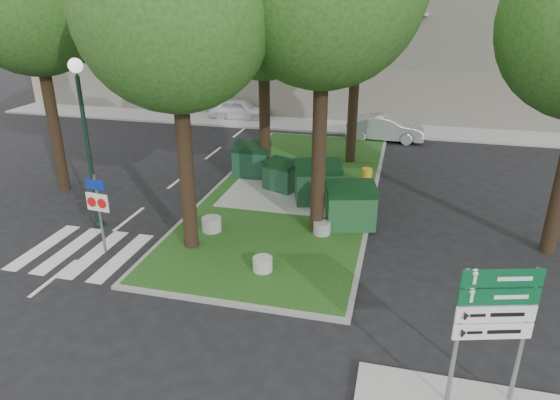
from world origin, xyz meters
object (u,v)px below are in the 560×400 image
(car_white, at_px, (240,109))
(car_silver, at_px, (385,128))
(tree_median_mid, at_px, (266,1))
(dumpster_c, at_px, (318,183))
(dumpster_b, at_px, (281,175))
(traffic_sign_pole, at_px, (98,203))
(dumpster_d, at_px, (350,206))
(dumpster_a, at_px, (252,160))
(litter_bin, at_px, (367,177))
(street_lamp, at_px, (85,125))
(bollard_left, at_px, (212,224))
(directional_sign, at_px, (494,316))
(bollard_right, at_px, (322,228))
(bollard_mid, at_px, (263,264))

(car_white, distance_m, car_silver, 9.34)
(tree_median_mid, xyz_separation_m, dumpster_c, (2.51, -2.21, -6.12))
(dumpster_b, height_order, traffic_sign_pole, traffic_sign_pole)
(dumpster_b, distance_m, dumpster_d, 4.04)
(dumpster_c, distance_m, car_silver, 9.70)
(dumpster_a, relative_size, litter_bin, 2.15)
(street_lamp, bearing_deg, dumpster_b, 40.91)
(street_lamp, xyz_separation_m, traffic_sign_pole, (1.21, -1.58, -1.86))
(dumpster_b, bearing_deg, litter_bin, 44.33)
(dumpster_d, relative_size, street_lamp, 0.34)
(tree_median_mid, height_order, dumpster_a, tree_median_mid)
(dumpster_c, relative_size, dumpster_d, 1.04)
(bollard_left, height_order, directional_sign, directional_sign)
(street_lamp, bearing_deg, dumpster_c, 27.84)
(bollard_right, bearing_deg, car_white, 117.45)
(bollard_left, xyz_separation_m, traffic_sign_pole, (-2.69, -1.93, 1.24))
(street_lamp, relative_size, car_silver, 1.35)
(bollard_mid, relative_size, street_lamp, 0.10)
(bollard_mid, bearing_deg, bollard_right, 65.67)
(dumpster_d, bearing_deg, car_silver, 71.94)
(bollard_mid, relative_size, car_white, 0.14)
(dumpster_a, xyz_separation_m, dumpster_d, (4.60, -4.02, 0.04))
(bollard_left, height_order, street_lamp, street_lamp)
(tree_median_mid, bearing_deg, dumpster_d, -45.72)
(dumpster_b, xyz_separation_m, car_white, (-5.45, 11.27, -0.05))
(dumpster_d, distance_m, street_lamp, 8.77)
(tree_median_mid, bearing_deg, bollard_right, -56.88)
(bollard_right, bearing_deg, dumpster_d, 44.79)
(dumpster_b, bearing_deg, dumpster_a, 163.99)
(tree_median_mid, xyz_separation_m, dumpster_b, (0.91, -1.30, -6.28))
(car_silver, bearing_deg, dumpster_b, 158.29)
(dumpster_d, bearing_deg, dumpster_a, 123.35)
(street_lamp, bearing_deg, traffic_sign_pole, -52.63)
(street_lamp, bearing_deg, dumpster_d, 12.28)
(bollard_right, bearing_deg, street_lamp, -172.30)
(bollard_right, bearing_deg, bollard_left, -169.42)
(dumpster_c, distance_m, directional_sign, 10.07)
(traffic_sign_pole, distance_m, directional_sign, 10.90)
(bollard_right, relative_size, street_lamp, 0.10)
(bollard_left, bearing_deg, tree_median_mid, 86.10)
(dumpster_c, bearing_deg, dumpster_b, 133.28)
(bollard_mid, bearing_deg, directional_sign, -34.33)
(dumpster_b, height_order, dumpster_c, dumpster_c)
(dumpster_a, xyz_separation_m, car_white, (-3.85, 9.96, -0.15))
(dumpster_d, relative_size, bollard_mid, 3.40)
(car_white, bearing_deg, dumpster_b, -155.80)
(car_silver, bearing_deg, bollard_right, 174.37)
(car_white, bearing_deg, bollard_mid, -161.27)
(dumpster_a, distance_m, car_silver, 8.90)
(dumpster_b, xyz_separation_m, bollard_mid, (1.01, -6.16, -0.38))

